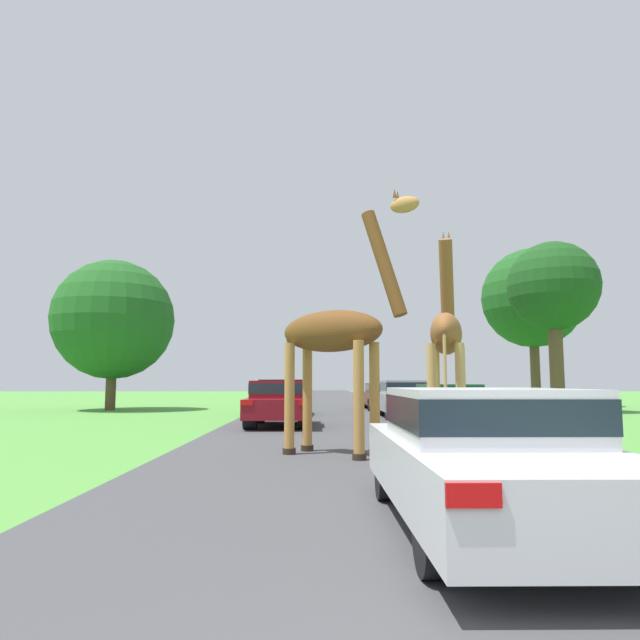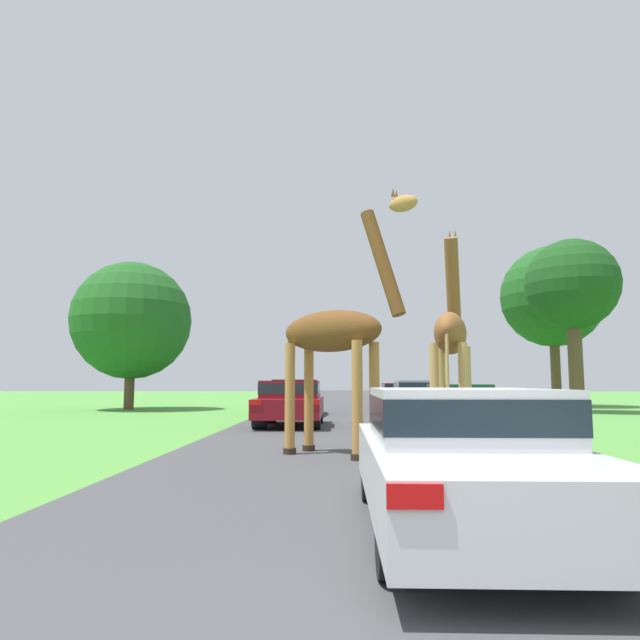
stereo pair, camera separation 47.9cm
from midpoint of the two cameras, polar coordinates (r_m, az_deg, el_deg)
The scene contains 12 objects.
road at distance 31.14m, azimuth 0.94°, elevation -8.70°, with size 7.86×120.00×0.00m.
giraffe_near_road at distance 10.84m, azimuth 0.42°, elevation -1.74°, with size 2.72×1.99×4.88m.
giraffe_companion at distance 12.86m, azimuth 11.50°, elevation -1.72°, with size 1.21×2.92×5.07m.
car_lead_maroon at distance 5.70m, azimuth 13.75°, elevation -12.83°, with size 1.76×4.43×1.31m.
car_queue_right at distance 24.14m, azimuth -4.46°, elevation -7.59°, with size 1.97×4.06×1.46m.
car_queue_left at distance 22.31m, azimuth 7.83°, elevation -7.71°, with size 1.80×4.45×1.42m.
car_far_ahead at distance 28.56m, azimuth 6.04°, elevation -7.49°, with size 1.95×4.75×1.30m.
car_verge_right at distance 17.49m, azimuth 11.98°, elevation -8.27°, with size 1.75×4.49×1.29m.
car_rear_follower at distance 17.92m, azimuth -4.77°, elevation -8.14°, with size 1.97×4.06×1.40m.
tree_left_edge at distance 34.38m, azimuth 20.10°, elevation 2.06°, with size 5.62×5.62×8.91m.
tree_centre_back at distance 28.23m, azimuth 21.84°, elevation 3.00°, with size 4.10×4.10×7.80m.
tree_far_right at distance 29.82m, azimuth -20.39°, elevation 0.03°, with size 5.84×5.84×7.33m.
Camera 1 is at (-1.08, -1.10, 1.37)m, focal length 32.00 mm.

